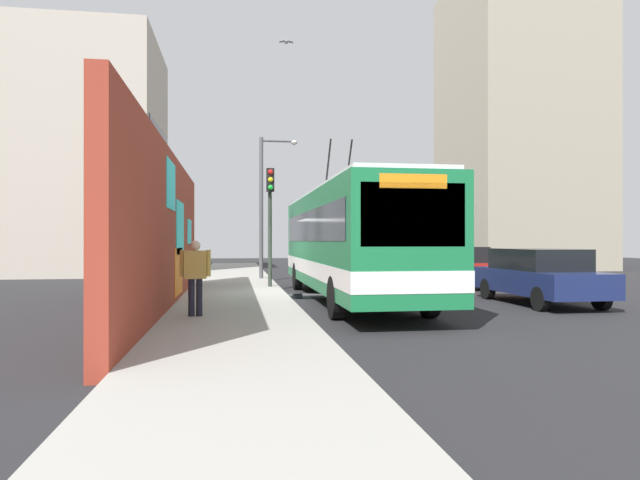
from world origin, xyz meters
TOP-DOWN VIEW (x-y plane):
  - ground_plane at (0.00, 0.00)m, footprint 80.00×80.00m
  - sidewalk_slab at (0.00, 1.60)m, footprint 48.00×3.20m
  - graffiti_wall at (-3.32, 3.35)m, footprint 15.33×0.32m
  - building_far_left at (13.88, 9.20)m, footprint 8.60×6.82m
  - building_far_right at (16.10, -17.00)m, footprint 8.74×8.57m
  - city_bus at (-1.77, -1.80)m, footprint 12.36×2.52m
  - parked_car_navy at (-3.51, -7.00)m, footprint 4.59×1.93m
  - parked_car_red at (2.51, -7.00)m, footprint 4.30×1.89m
  - parked_car_dark_gray at (7.81, -7.00)m, footprint 4.63×1.90m
  - parked_car_white at (14.01, -7.00)m, footprint 4.11×1.81m
  - pedestrian_near_wall at (-5.76, 2.49)m, footprint 0.22×0.67m
  - traffic_light at (1.86, 0.35)m, footprint 0.49×0.28m
  - street_lamp at (6.48, 0.26)m, footprint 0.44×1.70m
  - flying_pigeons at (3.65, -0.41)m, footprint 0.32×0.56m
  - curbside_puddle at (-0.28, -0.60)m, footprint 1.86×1.86m

SIDE VIEW (x-z plane):
  - ground_plane at x=0.00m, z-range 0.00..0.00m
  - curbside_puddle at x=-0.28m, z-range 0.00..0.00m
  - sidewalk_slab at x=0.00m, z-range 0.00..0.15m
  - parked_car_white at x=14.01m, z-range 0.04..1.62m
  - parked_car_red at x=2.51m, z-range 0.04..1.62m
  - parked_car_dark_gray at x=7.81m, z-range 0.05..1.63m
  - parked_car_navy at x=-3.51m, z-range 0.05..1.63m
  - pedestrian_near_wall at x=-5.76m, z-range 0.30..1.97m
  - city_bus at x=-1.77m, z-range -0.71..4.42m
  - graffiti_wall at x=-3.32m, z-range 0.00..4.09m
  - traffic_light at x=1.86m, z-range 0.89..5.19m
  - street_lamp at x=6.48m, z-range 0.63..6.88m
  - building_far_left at x=13.88m, z-range 0.00..12.74m
  - building_far_right at x=16.10m, z-range 0.00..18.98m
  - flying_pigeons at x=3.65m, z-range 9.62..9.74m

